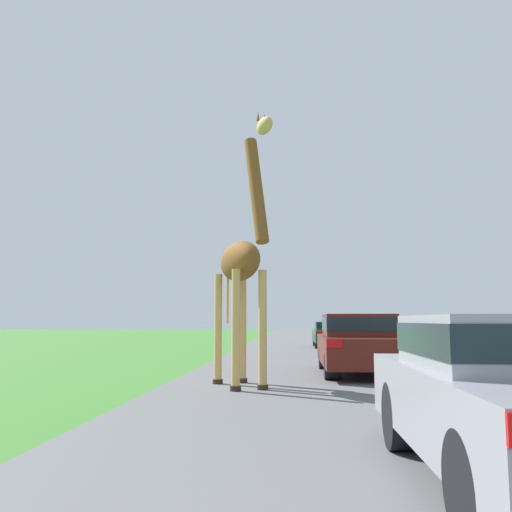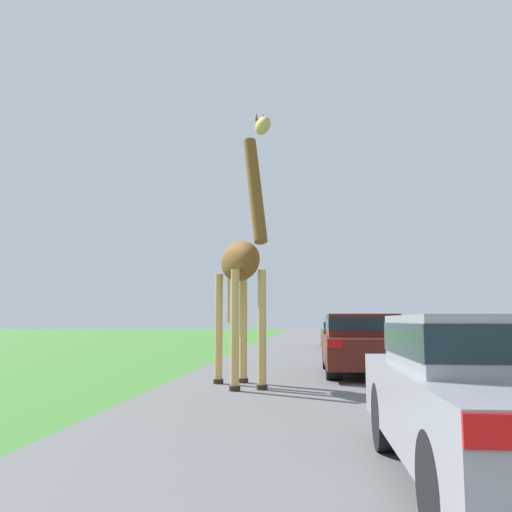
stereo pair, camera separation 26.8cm
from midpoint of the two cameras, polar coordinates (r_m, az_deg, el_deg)
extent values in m
cube|color=#5B5B5E|center=(29.31, 6.51, -9.32)|extent=(6.71, 120.00, 0.00)
cylinder|color=tan|center=(10.57, 1.37, -7.71)|extent=(0.16, 0.16, 2.30)
cylinder|color=#2D2319|center=(10.65, 1.39, -13.65)|extent=(0.21, 0.21, 0.10)
cylinder|color=tan|center=(10.40, -1.48, -7.72)|extent=(0.16, 0.16, 2.30)
cylinder|color=#2D2319|center=(10.48, -1.50, -13.76)|extent=(0.21, 0.21, 0.10)
cylinder|color=tan|center=(11.74, -0.68, -7.62)|extent=(0.16, 0.16, 2.30)
cylinder|color=#2D2319|center=(11.81, -0.69, -12.97)|extent=(0.21, 0.21, 0.10)
cylinder|color=tan|center=(11.59, -3.27, -7.62)|extent=(0.16, 0.16, 2.30)
cylinder|color=#2D2319|center=(11.65, -3.31, -13.04)|extent=(0.21, 0.21, 0.10)
ellipsoid|color=brown|center=(11.13, -1.04, -0.57)|extent=(1.30, 1.87, 0.81)
cylinder|color=brown|center=(10.41, 0.64, 7.03)|extent=(0.60, 0.95, 2.19)
ellipsoid|color=tan|center=(10.33, 1.48, 13.56)|extent=(0.45, 0.61, 0.30)
cylinder|color=tan|center=(11.88, -2.26, -4.02)|extent=(0.06, 0.06, 1.27)
cone|color=brown|center=(10.58, 1.50, 14.39)|extent=(0.07, 0.07, 0.16)
cone|color=brown|center=(10.54, 0.80, 14.47)|extent=(0.07, 0.07, 0.16)
cube|color=gray|center=(4.94, 26.06, -14.42)|extent=(1.73, 4.06, 0.64)
cube|color=gray|center=(4.89, 25.73, -8.18)|extent=(1.56, 1.83, 0.44)
cube|color=#19232D|center=(4.89, 25.72, -7.93)|extent=(1.57, 1.85, 0.26)
cube|color=red|center=(2.77, 26.86, -16.19)|extent=(0.31, 0.03, 0.15)
cylinder|color=black|center=(5.97, 15.43, -16.00)|extent=(0.35, 0.68, 0.68)
cylinder|color=black|center=(3.65, 22.53, -21.90)|extent=(0.35, 0.68, 0.68)
cube|color=#144C28|center=(27.36, 9.25, -8.30)|extent=(1.91, 4.67, 0.58)
cube|color=#144C28|center=(27.35, 9.23, -7.27)|extent=(1.72, 2.10, 0.41)
cube|color=#19232D|center=(27.35, 9.23, -7.23)|extent=(1.74, 2.12, 0.24)
cube|color=red|center=(24.97, 7.78, -8.01)|extent=(0.34, 0.03, 0.14)
cube|color=red|center=(25.08, 11.39, -7.93)|extent=(0.34, 0.03, 0.14)
cylinder|color=black|center=(28.73, 7.53, -8.74)|extent=(0.38, 0.62, 0.62)
cylinder|color=black|center=(28.82, 10.60, -8.68)|extent=(0.38, 0.62, 0.62)
cylinder|color=black|center=(25.93, 7.76, -8.96)|extent=(0.38, 0.62, 0.62)
cylinder|color=black|center=(26.03, 11.16, -8.88)|extent=(0.38, 0.62, 0.62)
cube|color=#561914|center=(13.87, 11.59, -9.67)|extent=(1.84, 4.57, 0.67)
cube|color=#561914|center=(13.85, 11.53, -7.15)|extent=(1.66, 2.06, 0.54)
cube|color=#19232D|center=(13.85, 11.53, -7.04)|extent=(1.68, 2.08, 0.33)
cube|color=red|center=(11.51, 9.00, -9.14)|extent=(0.33, 0.03, 0.16)
cube|color=red|center=(11.70, 16.50, -8.91)|extent=(0.33, 0.03, 0.16)
cylinder|color=black|center=(15.20, 8.25, -10.57)|extent=(0.37, 0.60, 0.60)
cylinder|color=black|center=(15.34, 13.86, -10.41)|extent=(0.37, 0.60, 0.60)
cylinder|color=black|center=(12.47, 8.87, -11.41)|extent=(0.37, 0.60, 0.60)
cylinder|color=black|center=(12.64, 15.69, -11.18)|extent=(0.37, 0.60, 0.60)
cube|color=navy|center=(21.66, 11.97, -8.66)|extent=(1.89, 4.11, 0.54)
cube|color=navy|center=(21.65, 11.93, -7.24)|extent=(1.70, 1.85, 0.53)
cube|color=#19232D|center=(21.65, 11.93, -7.17)|extent=(1.72, 1.87, 0.32)
cube|color=red|center=(19.53, 10.35, -8.35)|extent=(0.34, 0.03, 0.13)
cube|color=red|center=(19.72, 14.90, -8.22)|extent=(0.34, 0.03, 0.13)
cylinder|color=black|center=(22.83, 9.72, -9.16)|extent=(0.38, 0.68, 0.68)
cylinder|color=black|center=(22.99, 13.53, -9.05)|extent=(0.38, 0.68, 0.68)
cylinder|color=black|center=(20.37, 10.23, -9.44)|extent=(0.38, 0.68, 0.68)
cylinder|color=black|center=(20.55, 14.50, -9.31)|extent=(0.38, 0.68, 0.68)
camera|label=1|loc=(0.13, -89.31, -0.08)|focal=38.00mm
camera|label=2|loc=(0.13, 90.69, 0.08)|focal=38.00mm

